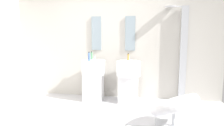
{
  "coord_description": "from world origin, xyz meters",
  "views": [
    {
      "loc": [
        0.82,
        -3.36,
        1.53
      ],
      "look_at": [
        0.15,
        0.55,
        0.95
      ],
      "focal_mm": 35.36,
      "sensor_mm": 36.0,
      "label": 1
    }
  ],
  "objects_px": {
    "soap_bottle_blue": "(89,57)",
    "soap_bottle_green": "(92,56)",
    "pedestal_sink_left": "(93,78)",
    "lounge_chair": "(174,108)",
    "pedestal_sink_right": "(128,79)",
    "shower_column": "(183,52)",
    "soap_bottle_amber": "(128,57)"
  },
  "relations": [
    {
      "from": "pedestal_sink_right",
      "to": "soap_bottle_blue",
      "type": "bearing_deg",
      "value": -171.25
    },
    {
      "from": "soap_bottle_amber",
      "to": "soap_bottle_blue",
      "type": "xyz_separation_m",
      "value": [
        -0.8,
        -0.26,
        0.02
      ]
    },
    {
      "from": "pedestal_sink_left",
      "to": "lounge_chair",
      "type": "relative_size",
      "value": 0.91
    },
    {
      "from": "shower_column",
      "to": "soap_bottle_blue",
      "type": "xyz_separation_m",
      "value": [
        -1.96,
        -0.4,
        -0.09
      ]
    },
    {
      "from": "soap_bottle_amber",
      "to": "shower_column",
      "type": "bearing_deg",
      "value": 6.82
    },
    {
      "from": "shower_column",
      "to": "soap_bottle_green",
      "type": "bearing_deg",
      "value": -176.19
    },
    {
      "from": "pedestal_sink_left",
      "to": "pedestal_sink_right",
      "type": "distance_m",
      "value": 0.77
    },
    {
      "from": "shower_column",
      "to": "pedestal_sink_right",
      "type": "bearing_deg",
      "value": -166.43
    },
    {
      "from": "pedestal_sink_left",
      "to": "soap_bottle_blue",
      "type": "distance_m",
      "value": 0.5
    },
    {
      "from": "soap_bottle_amber",
      "to": "lounge_chair",
      "type": "bearing_deg",
      "value": -58.02
    },
    {
      "from": "pedestal_sink_left",
      "to": "soap_bottle_amber",
      "type": "xyz_separation_m",
      "value": [
        0.75,
        0.14,
        0.46
      ]
    },
    {
      "from": "lounge_chair",
      "to": "pedestal_sink_left",
      "type": "bearing_deg",
      "value": 142.56
    },
    {
      "from": "soap_bottle_green",
      "to": "pedestal_sink_right",
      "type": "bearing_deg",
      "value": -9.53
    },
    {
      "from": "pedestal_sink_right",
      "to": "soap_bottle_amber",
      "type": "xyz_separation_m",
      "value": [
        -0.02,
        0.14,
        0.46
      ]
    },
    {
      "from": "shower_column",
      "to": "soap_bottle_amber",
      "type": "relative_size",
      "value": 13.18
    },
    {
      "from": "pedestal_sink_left",
      "to": "soap_bottle_amber",
      "type": "distance_m",
      "value": 0.89
    },
    {
      "from": "pedestal_sink_left",
      "to": "lounge_chair",
      "type": "xyz_separation_m",
      "value": [
        1.6,
        -1.23,
        -0.15
      ]
    },
    {
      "from": "pedestal_sink_left",
      "to": "lounge_chair",
      "type": "height_order",
      "value": "pedestal_sink_left"
    },
    {
      "from": "lounge_chair",
      "to": "soap_bottle_amber",
      "type": "distance_m",
      "value": 1.72
    },
    {
      "from": "pedestal_sink_right",
      "to": "soap_bottle_blue",
      "type": "relative_size",
      "value": 5.0
    },
    {
      "from": "pedestal_sink_right",
      "to": "soap_bottle_blue",
      "type": "height_order",
      "value": "soap_bottle_blue"
    },
    {
      "from": "pedestal_sink_right",
      "to": "soap_bottle_green",
      "type": "relative_size",
      "value": 5.51
    },
    {
      "from": "pedestal_sink_right",
      "to": "lounge_chair",
      "type": "xyz_separation_m",
      "value": [
        0.83,
        -1.23,
        -0.15
      ]
    },
    {
      "from": "soap_bottle_amber",
      "to": "soap_bottle_blue",
      "type": "height_order",
      "value": "soap_bottle_blue"
    },
    {
      "from": "lounge_chair",
      "to": "pedestal_sink_right",
      "type": "bearing_deg",
      "value": 124.07
    },
    {
      "from": "lounge_chair",
      "to": "soap_bottle_blue",
      "type": "distance_m",
      "value": 2.09
    },
    {
      "from": "shower_column",
      "to": "soap_bottle_amber",
      "type": "height_order",
      "value": "shower_column"
    },
    {
      "from": "soap_bottle_blue",
      "to": "soap_bottle_green",
      "type": "bearing_deg",
      "value": 93.84
    },
    {
      "from": "soap_bottle_green",
      "to": "soap_bottle_blue",
      "type": "height_order",
      "value": "soap_bottle_blue"
    },
    {
      "from": "soap_bottle_blue",
      "to": "shower_column",
      "type": "bearing_deg",
      "value": 11.56
    },
    {
      "from": "pedestal_sink_right",
      "to": "pedestal_sink_left",
      "type": "bearing_deg",
      "value": 180.0
    },
    {
      "from": "pedestal_sink_right",
      "to": "soap_bottle_green",
      "type": "distance_m",
      "value": 0.98
    }
  ]
}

